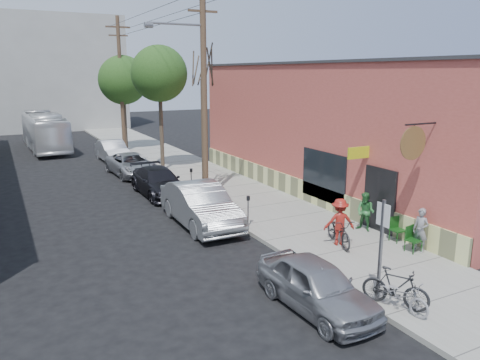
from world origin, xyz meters
name	(u,v)px	position (x,y,z in m)	size (l,w,h in m)	color
ground	(215,254)	(0.00, 0.00, 0.00)	(120.00, 120.00, 0.00)	black
sidewalk	(203,177)	(4.25, 11.00, 0.07)	(4.50, 58.00, 0.15)	gray
cafe_building	(335,129)	(8.99, 4.99, 3.30)	(6.60, 20.20, 6.61)	#AF4A41
end_cap_building	(35,73)	(-2.00, 42.00, 6.00)	(18.00, 8.00, 12.00)	#A1A09C
sign_post	(381,241)	(2.35, -5.32, 1.83)	(0.07, 0.45, 2.80)	slate
parking_meter_near	(248,206)	(2.25, 1.74, 0.98)	(0.14, 0.14, 1.24)	slate
parking_meter_far	(191,176)	(2.25, 7.76, 0.98)	(0.14, 0.14, 1.24)	slate
utility_pole_near	(203,88)	(2.39, 6.41, 5.41)	(3.57, 0.28, 10.00)	#503A28
utility_pole_far	(121,83)	(2.45, 22.32, 5.34)	(1.80, 0.28, 10.00)	#503A28
tree_bare	(204,137)	(2.80, 7.37, 2.97)	(0.24, 0.24, 5.65)	#44392C
tree_leafy_mid	(159,74)	(2.80, 14.02, 6.00)	(3.38, 3.38, 7.57)	#44392C
tree_leafy_far	(123,80)	(2.80, 23.07, 5.50)	(3.76, 3.76, 7.25)	#44392C
patio_chair_a	(414,240)	(5.92, -3.24, 0.59)	(0.50, 0.50, 0.88)	#113F12
patio_chair_b	(398,230)	(6.20, -2.25, 0.59)	(0.50, 0.50, 0.88)	#113F12
patron_grey	(421,230)	(6.14, -3.30, 0.91)	(0.55, 0.36, 1.52)	slate
patron_green	(365,212)	(5.98, -0.79, 0.90)	(0.73, 0.57, 1.50)	#2D7136
cyclist	(339,222)	(4.14, -1.51, 0.99)	(1.08, 0.62, 1.67)	maroon
cyclist_bike	(339,231)	(4.14, -1.51, 0.65)	(0.66, 1.90, 1.00)	black
parked_bike_a	(396,288)	(2.53, -5.75, 0.67)	(0.49, 1.74, 1.05)	black
parked_bike_b	(401,295)	(2.51, -5.96, 0.56)	(0.54, 1.55, 0.82)	gray
car_0	(316,285)	(0.80, -4.69, 0.67)	(1.58, 3.94, 1.34)	#93949A
car_1	(200,205)	(0.80, 3.13, 0.85)	(1.81, 5.18, 1.71)	#9B9EA2
car_2	(159,182)	(0.80, 8.59, 0.69)	(1.92, 4.73, 1.37)	black
car_3	(132,165)	(0.80, 13.83, 0.66)	(2.19, 4.75, 1.32)	#9B9DA2
car_4	(113,151)	(0.80, 18.93, 0.73)	(1.55, 4.45, 1.47)	#B5B8BD
bus	(45,131)	(-2.83, 26.70, 1.47)	(2.47, 10.55, 2.94)	white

